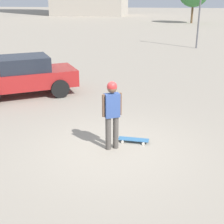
% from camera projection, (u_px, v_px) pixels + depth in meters
% --- Properties ---
extents(ground_plane, '(220.00, 220.00, 0.00)m').
position_uv_depth(ground_plane, '(112.00, 148.00, 8.08)').
color(ground_plane, gray).
extents(person, '(0.46, 0.35, 1.78)m').
position_uv_depth(person, '(112.00, 110.00, 7.71)').
color(person, '#4C4742').
rests_on(person, ground_plane).
extents(skateboard, '(0.83, 0.31, 0.09)m').
position_uv_depth(skateboard, '(134.00, 140.00, 8.39)').
color(skateboard, '#336693').
rests_on(skateboard, ground_plane).
extents(car_parked_near, '(4.40, 3.68, 1.54)m').
position_uv_depth(car_parked_near, '(23.00, 75.00, 12.17)').
color(car_parked_near, maroon).
rests_on(car_parked_near, ground_plane).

